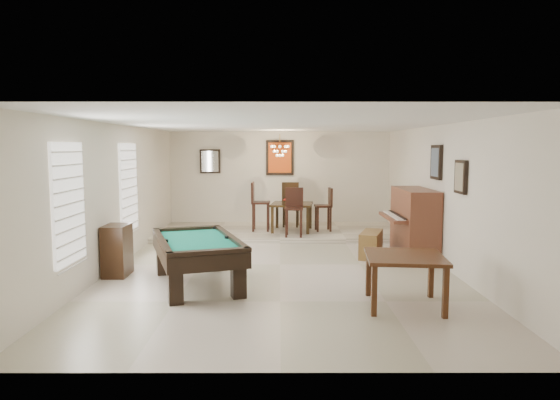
{
  "coord_description": "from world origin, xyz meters",
  "views": [
    {
      "loc": [
        -0.01,
        -9.14,
        2.19
      ],
      "look_at": [
        0.0,
        0.6,
        1.15
      ],
      "focal_mm": 32.0,
      "sensor_mm": 36.0,
      "label": 1
    }
  ],
  "objects_px": {
    "dining_chair_east": "(323,209)",
    "chandelier": "(280,146)",
    "upright_piano": "(406,223)",
    "flower_vase": "(292,193)",
    "piano_bench": "(371,244)",
    "apothecary_chest": "(117,250)",
    "dining_chair_west": "(261,206)",
    "dining_chair_north": "(291,204)",
    "pool_table": "(197,263)",
    "square_table": "(404,281)",
    "dining_table": "(292,215)",
    "dining_chair_south": "(294,212)"
  },
  "relations": [
    {
      "from": "apothecary_chest",
      "to": "dining_chair_east",
      "type": "distance_m",
      "value": 5.47
    },
    {
      "from": "flower_vase",
      "to": "dining_chair_south",
      "type": "distance_m",
      "value": 0.85
    },
    {
      "from": "flower_vase",
      "to": "dining_chair_north",
      "type": "relative_size",
      "value": 0.21
    },
    {
      "from": "upright_piano",
      "to": "dining_chair_west",
      "type": "height_order",
      "value": "upright_piano"
    },
    {
      "from": "chandelier",
      "to": "pool_table",
      "type": "bearing_deg",
      "value": -106.0
    },
    {
      "from": "dining_table",
      "to": "dining_chair_east",
      "type": "distance_m",
      "value": 0.79
    },
    {
      "from": "piano_bench",
      "to": "apothecary_chest",
      "type": "height_order",
      "value": "apothecary_chest"
    },
    {
      "from": "dining_chair_north",
      "to": "pool_table",
      "type": "bearing_deg",
      "value": 78.02
    },
    {
      "from": "square_table",
      "to": "dining_chair_east",
      "type": "bearing_deg",
      "value": 96.52
    },
    {
      "from": "square_table",
      "to": "dining_table",
      "type": "distance_m",
      "value": 5.69
    },
    {
      "from": "dining_chair_south",
      "to": "flower_vase",
      "type": "bearing_deg",
      "value": 96.1
    },
    {
      "from": "upright_piano",
      "to": "flower_vase",
      "type": "bearing_deg",
      "value": 133.31
    },
    {
      "from": "flower_vase",
      "to": "dining_chair_east",
      "type": "distance_m",
      "value": 0.87
    },
    {
      "from": "square_table",
      "to": "dining_table",
      "type": "xyz_separation_m",
      "value": [
        -1.41,
        5.51,
        0.17
      ]
    },
    {
      "from": "pool_table",
      "to": "dining_table",
      "type": "bearing_deg",
      "value": 51.2
    },
    {
      "from": "square_table",
      "to": "upright_piano",
      "type": "bearing_deg",
      "value": 75.45
    },
    {
      "from": "dining_table",
      "to": "dining_chair_west",
      "type": "distance_m",
      "value": 0.79
    },
    {
      "from": "dining_chair_south",
      "to": "dining_chair_east",
      "type": "xyz_separation_m",
      "value": [
        0.75,
        0.79,
        -0.03
      ]
    },
    {
      "from": "apothecary_chest",
      "to": "dining_chair_west",
      "type": "relative_size",
      "value": 0.72
    },
    {
      "from": "dining_chair_east",
      "to": "dining_table",
      "type": "bearing_deg",
      "value": -92.79
    },
    {
      "from": "dining_chair_south",
      "to": "dining_chair_east",
      "type": "height_order",
      "value": "dining_chair_south"
    },
    {
      "from": "dining_chair_west",
      "to": "dining_chair_east",
      "type": "relative_size",
      "value": 1.13
    },
    {
      "from": "upright_piano",
      "to": "apothecary_chest",
      "type": "distance_m",
      "value": 5.51
    },
    {
      "from": "pool_table",
      "to": "flower_vase",
      "type": "relative_size",
      "value": 8.92
    },
    {
      "from": "dining_chair_east",
      "to": "chandelier",
      "type": "bearing_deg",
      "value": -100.91
    },
    {
      "from": "flower_vase",
      "to": "dining_chair_east",
      "type": "xyz_separation_m",
      "value": [
        0.78,
        0.02,
        -0.4
      ]
    },
    {
      "from": "pool_table",
      "to": "piano_bench",
      "type": "bearing_deg",
      "value": 14.42
    },
    {
      "from": "chandelier",
      "to": "apothecary_chest",
      "type": "bearing_deg",
      "value": -124.85
    },
    {
      "from": "apothecary_chest",
      "to": "dining_chair_north",
      "type": "xyz_separation_m",
      "value": [
        3.07,
        4.56,
        0.27
      ]
    },
    {
      "from": "upright_piano",
      "to": "piano_bench",
      "type": "xyz_separation_m",
      "value": [
        -0.7,
        -0.02,
        -0.43
      ]
    },
    {
      "from": "upright_piano",
      "to": "chandelier",
      "type": "relative_size",
      "value": 2.72
    },
    {
      "from": "piano_bench",
      "to": "dining_chair_west",
      "type": "distance_m",
      "value": 3.37
    },
    {
      "from": "dining_chair_south",
      "to": "dining_chair_west",
      "type": "distance_m",
      "value": 1.13
    },
    {
      "from": "dining_table",
      "to": "dining_chair_north",
      "type": "height_order",
      "value": "dining_chair_north"
    },
    {
      "from": "flower_vase",
      "to": "dining_chair_south",
      "type": "xyz_separation_m",
      "value": [
        0.03,
        -0.77,
        -0.37
      ]
    },
    {
      "from": "piano_bench",
      "to": "dining_chair_west",
      "type": "relative_size",
      "value": 0.75
    },
    {
      "from": "apothecary_chest",
      "to": "chandelier",
      "type": "distance_m",
      "value": 5.17
    },
    {
      "from": "apothecary_chest",
      "to": "upright_piano",
      "type": "bearing_deg",
      "value": 15.68
    },
    {
      "from": "pool_table",
      "to": "dining_chair_west",
      "type": "height_order",
      "value": "dining_chair_west"
    },
    {
      "from": "apothecary_chest",
      "to": "dining_chair_east",
      "type": "bearing_deg",
      "value": 45.16
    },
    {
      "from": "dining_chair_west",
      "to": "chandelier",
      "type": "bearing_deg",
      "value": -75.83
    },
    {
      "from": "dining_table",
      "to": "upright_piano",
      "type": "bearing_deg",
      "value": -46.69
    },
    {
      "from": "dining_chair_east",
      "to": "apothecary_chest",
      "type": "bearing_deg",
      "value": -49.45
    },
    {
      "from": "piano_bench",
      "to": "apothecary_chest",
      "type": "distance_m",
      "value": 4.83
    },
    {
      "from": "square_table",
      "to": "flower_vase",
      "type": "height_order",
      "value": "flower_vase"
    },
    {
      "from": "piano_bench",
      "to": "chandelier",
      "type": "relative_size",
      "value": 1.51
    },
    {
      "from": "dining_chair_south",
      "to": "dining_chair_north",
      "type": "height_order",
      "value": "dining_chair_north"
    },
    {
      "from": "piano_bench",
      "to": "dining_table",
      "type": "distance_m",
      "value": 2.84
    },
    {
      "from": "upright_piano",
      "to": "flower_vase",
      "type": "relative_size",
      "value": 6.72
    },
    {
      "from": "dining_chair_north",
      "to": "dining_chair_west",
      "type": "height_order",
      "value": "dining_chair_west"
    }
  ]
}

